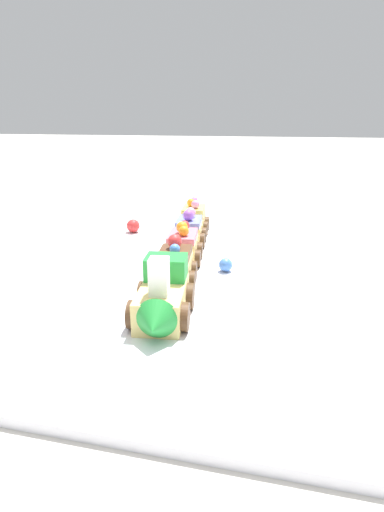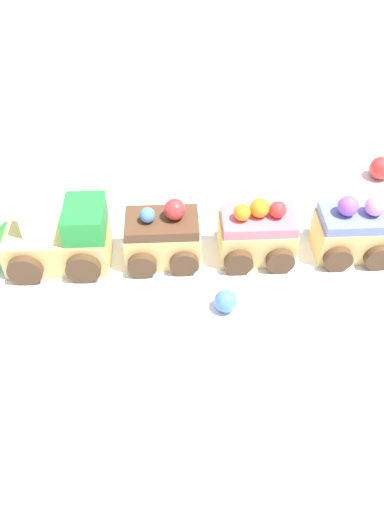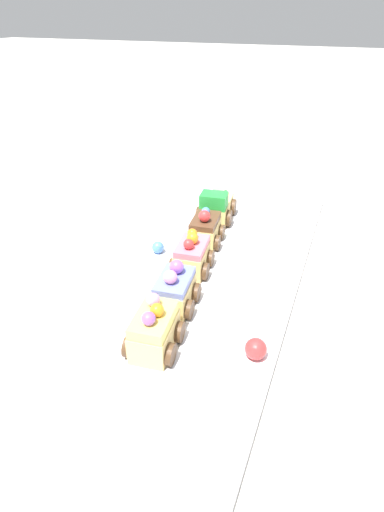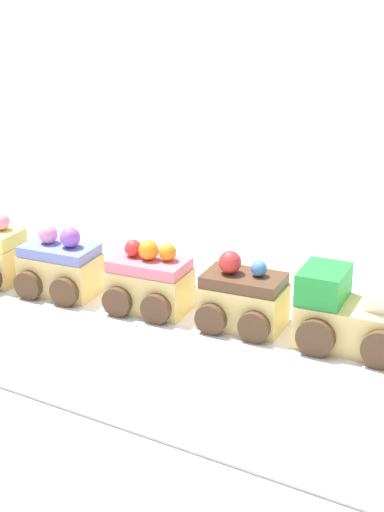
# 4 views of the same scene
# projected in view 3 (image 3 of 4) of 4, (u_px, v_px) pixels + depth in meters

# --- Properties ---
(ground_plane) EXTENTS (10.00, 10.00, 0.00)m
(ground_plane) POSITION_uv_depth(u_px,v_px,m) (179.00, 264.00, 0.71)
(ground_plane) COLOR beige
(display_board) EXTENTS (0.75, 0.42, 0.01)m
(display_board) POSITION_uv_depth(u_px,v_px,m) (178.00, 261.00, 0.71)
(display_board) COLOR white
(display_board) RESTS_ON ground_plane
(cake_train_locomotive) EXTENTS (0.13, 0.08, 0.08)m
(cake_train_locomotive) POSITION_uv_depth(u_px,v_px,m) (217.00, 205.00, 0.84)
(cake_train_locomotive) COLOR #E5C675
(cake_train_locomotive) RESTS_ON display_board
(cake_car_chocolate) EXTENTS (0.08, 0.07, 0.07)m
(cake_car_chocolate) POSITION_uv_depth(u_px,v_px,m) (205.00, 230.00, 0.74)
(cake_car_chocolate) COLOR #E5C675
(cake_car_chocolate) RESTS_ON display_board
(cake_car_strawberry) EXTENTS (0.08, 0.07, 0.07)m
(cake_car_strawberry) POSITION_uv_depth(u_px,v_px,m) (192.00, 256.00, 0.66)
(cake_car_strawberry) COLOR #E5C675
(cake_car_strawberry) RESTS_ON display_board
(cake_car_blueberry) EXTENTS (0.08, 0.07, 0.07)m
(cake_car_blueberry) POSITION_uv_depth(u_px,v_px,m) (175.00, 291.00, 0.58)
(cake_car_blueberry) COLOR #E5C675
(cake_car_blueberry) RESTS_ON display_board
(cake_car_lemon) EXTENTS (0.08, 0.07, 0.07)m
(cake_car_lemon) POSITION_uv_depth(u_px,v_px,m) (154.00, 331.00, 0.51)
(cake_car_lemon) COLOR #E5C675
(cake_car_lemon) RESTS_ON display_board
(gumball_blue) EXTENTS (0.02, 0.02, 0.02)m
(gumball_blue) POSITION_uv_depth(u_px,v_px,m) (158.00, 247.00, 0.72)
(gumball_blue) COLOR #4C84E0
(gumball_blue) RESTS_ON display_board
(gumball_red) EXTENTS (0.03, 0.03, 0.03)m
(gumball_red) POSITION_uv_depth(u_px,v_px,m) (256.00, 349.00, 0.50)
(gumball_red) COLOR red
(gumball_red) RESTS_ON display_board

